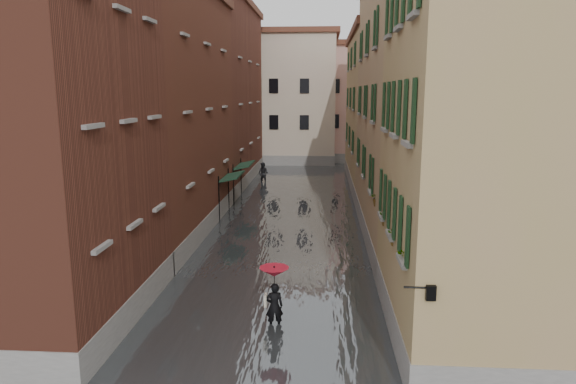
% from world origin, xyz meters
% --- Properties ---
extents(ground, '(120.00, 120.00, 0.00)m').
position_xyz_m(ground, '(0.00, 0.00, 0.00)').
color(ground, '#545456').
rests_on(ground, ground).
extents(floodwater, '(10.00, 60.00, 0.20)m').
position_xyz_m(floodwater, '(0.00, 13.00, 0.10)').
color(floodwater, '#4F5357').
rests_on(floodwater, ground).
extents(building_left_near, '(6.00, 8.00, 13.00)m').
position_xyz_m(building_left_near, '(-7.00, -2.00, 6.50)').
color(building_left_near, brown).
rests_on(building_left_near, ground).
extents(building_left_mid, '(6.00, 14.00, 12.50)m').
position_xyz_m(building_left_mid, '(-7.00, 9.00, 6.25)').
color(building_left_mid, '#58281B').
rests_on(building_left_mid, ground).
extents(building_left_far, '(6.00, 16.00, 14.00)m').
position_xyz_m(building_left_far, '(-7.00, 24.00, 7.00)').
color(building_left_far, brown).
rests_on(building_left_far, ground).
extents(building_right_near, '(6.00, 8.00, 11.50)m').
position_xyz_m(building_right_near, '(7.00, -2.00, 5.75)').
color(building_right_near, '#A08A52').
rests_on(building_right_near, ground).
extents(building_right_mid, '(6.00, 14.00, 13.00)m').
position_xyz_m(building_right_mid, '(7.00, 9.00, 6.50)').
color(building_right_mid, '#9A815D').
rests_on(building_right_mid, ground).
extents(building_right_far, '(6.00, 16.00, 11.50)m').
position_xyz_m(building_right_far, '(7.00, 24.00, 5.75)').
color(building_right_far, '#A08A52').
rests_on(building_right_far, ground).
extents(building_end_cream, '(12.00, 9.00, 13.00)m').
position_xyz_m(building_end_cream, '(-3.00, 38.00, 6.50)').
color(building_end_cream, beige).
rests_on(building_end_cream, ground).
extents(building_end_pink, '(10.00, 9.00, 12.00)m').
position_xyz_m(building_end_pink, '(6.00, 40.00, 6.00)').
color(building_end_pink, '#D09D92').
rests_on(building_end_pink, ground).
extents(awning_near, '(1.09, 3.02, 2.80)m').
position_xyz_m(awning_near, '(-3.49, 12.39, 2.47)').
color(awning_near, '#163221').
rests_on(awning_near, ground).
extents(awning_far, '(1.09, 3.23, 2.80)m').
position_xyz_m(awning_far, '(-3.48, 17.17, 2.47)').
color(awning_far, '#163221').
rests_on(awning_far, ground).
extents(wall_lantern, '(0.71, 0.22, 0.35)m').
position_xyz_m(wall_lantern, '(4.33, -6.00, 3.01)').
color(wall_lantern, black).
rests_on(wall_lantern, ground).
extents(window_planters, '(0.59, 8.27, 0.84)m').
position_xyz_m(window_planters, '(4.12, -0.74, 3.51)').
color(window_planters, brown).
rests_on(window_planters, ground).
extents(pedestrian_main, '(0.95, 0.95, 2.06)m').
position_xyz_m(pedestrian_main, '(0.41, -1.96, 1.27)').
color(pedestrian_main, black).
rests_on(pedestrian_main, ground).
extents(pedestrian_far, '(1.06, 0.95, 1.80)m').
position_xyz_m(pedestrian_far, '(-2.96, 23.92, 0.90)').
color(pedestrian_far, black).
rests_on(pedestrian_far, ground).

